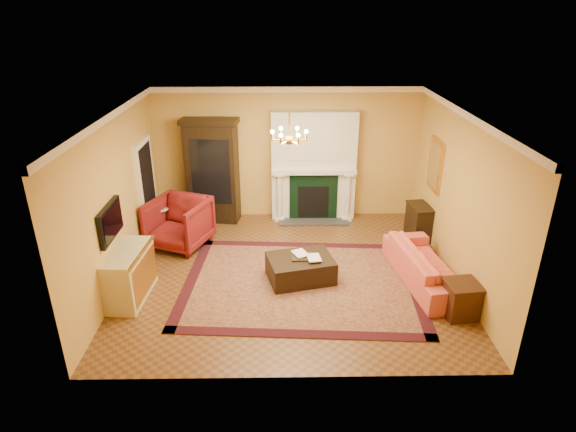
{
  "coord_description": "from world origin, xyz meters",
  "views": [
    {
      "loc": [
        -0.15,
        -7.81,
        4.63
      ],
      "look_at": [
        -0.02,
        0.3,
        1.04
      ],
      "focal_mm": 30.0,
      "sensor_mm": 36.0,
      "label": 1
    }
  ],
  "objects_px": {
    "china_cabinet": "(213,173)",
    "console_table": "(419,223)",
    "pedestal_table": "(161,220)",
    "coral_sofa": "(427,260)",
    "leather_ottoman": "(300,268)",
    "wingback_armchair": "(179,221)",
    "commode": "(128,275)",
    "end_table": "(461,300)"
  },
  "relations": [
    {
      "from": "coral_sofa",
      "to": "console_table",
      "type": "xyz_separation_m",
      "value": [
        0.32,
        1.76,
        -0.07
      ]
    },
    {
      "from": "china_cabinet",
      "to": "pedestal_table",
      "type": "bearing_deg",
      "value": -130.69
    },
    {
      "from": "coral_sofa",
      "to": "end_table",
      "type": "distance_m",
      "value": 1.09
    },
    {
      "from": "commode",
      "to": "leather_ottoman",
      "type": "relative_size",
      "value": 1.04
    },
    {
      "from": "pedestal_table",
      "to": "commode",
      "type": "distance_m",
      "value": 2.33
    },
    {
      "from": "wingback_armchair",
      "to": "coral_sofa",
      "type": "bearing_deg",
      "value": 4.12
    },
    {
      "from": "china_cabinet",
      "to": "console_table",
      "type": "distance_m",
      "value": 4.65
    },
    {
      "from": "wingback_armchair",
      "to": "china_cabinet",
      "type": "bearing_deg",
      "value": 88.78
    },
    {
      "from": "wingback_armchair",
      "to": "coral_sofa",
      "type": "distance_m",
      "value": 4.94
    },
    {
      "from": "wingback_armchair",
      "to": "end_table",
      "type": "height_order",
      "value": "wingback_armchair"
    },
    {
      "from": "coral_sofa",
      "to": "leather_ottoman",
      "type": "height_order",
      "value": "coral_sofa"
    },
    {
      "from": "commode",
      "to": "leather_ottoman",
      "type": "xyz_separation_m",
      "value": [
        2.93,
        0.53,
        -0.22
      ]
    },
    {
      "from": "commode",
      "to": "leather_ottoman",
      "type": "height_order",
      "value": "commode"
    },
    {
      "from": "china_cabinet",
      "to": "coral_sofa",
      "type": "xyz_separation_m",
      "value": [
        4.15,
        -2.82,
        -0.7
      ]
    },
    {
      "from": "pedestal_table",
      "to": "end_table",
      "type": "xyz_separation_m",
      "value": [
        5.42,
        -2.94,
        -0.12
      ]
    },
    {
      "from": "china_cabinet",
      "to": "coral_sofa",
      "type": "relative_size",
      "value": 1.02
    },
    {
      "from": "wingback_armchair",
      "to": "leather_ottoman",
      "type": "distance_m",
      "value": 2.83
    },
    {
      "from": "console_table",
      "to": "leather_ottoman",
      "type": "xyz_separation_m",
      "value": [
        -2.58,
        -1.66,
        -0.13
      ]
    },
    {
      "from": "wingback_armchair",
      "to": "leather_ottoman",
      "type": "relative_size",
      "value": 0.99
    },
    {
      "from": "wingback_armchair",
      "to": "commode",
      "type": "height_order",
      "value": "wingback_armchair"
    },
    {
      "from": "console_table",
      "to": "china_cabinet",
      "type": "bearing_deg",
      "value": 159.48
    },
    {
      "from": "china_cabinet",
      "to": "console_table",
      "type": "height_order",
      "value": "china_cabinet"
    },
    {
      "from": "coral_sofa",
      "to": "leather_ottoman",
      "type": "bearing_deg",
      "value": 79.26
    },
    {
      "from": "commode",
      "to": "coral_sofa",
      "type": "bearing_deg",
      "value": 8.91
    },
    {
      "from": "china_cabinet",
      "to": "leather_ottoman",
      "type": "bearing_deg",
      "value": -48.15
    },
    {
      "from": "console_table",
      "to": "wingback_armchair",
      "type": "bearing_deg",
      "value": 175.87
    },
    {
      "from": "end_table",
      "to": "pedestal_table",
      "type": "bearing_deg",
      "value": 151.53
    },
    {
      "from": "console_table",
      "to": "commode",
      "type": "bearing_deg",
      "value": -165.48
    },
    {
      "from": "china_cabinet",
      "to": "commode",
      "type": "xyz_separation_m",
      "value": [
        -1.05,
        -3.25,
        -0.68
      ]
    },
    {
      "from": "wingback_armchair",
      "to": "commode",
      "type": "distance_m",
      "value": 1.99
    },
    {
      "from": "china_cabinet",
      "to": "commode",
      "type": "relative_size",
      "value": 1.9
    },
    {
      "from": "commode",
      "to": "leather_ottoman",
      "type": "distance_m",
      "value": 2.99
    },
    {
      "from": "commode",
      "to": "end_table",
      "type": "height_order",
      "value": "commode"
    },
    {
      "from": "wingback_armchair",
      "to": "console_table",
      "type": "xyz_separation_m",
      "value": [
        5.02,
        0.27,
        -0.2
      ]
    },
    {
      "from": "china_cabinet",
      "to": "wingback_armchair",
      "type": "distance_m",
      "value": 1.55
    },
    {
      "from": "china_cabinet",
      "to": "coral_sofa",
      "type": "bearing_deg",
      "value": -27.05
    },
    {
      "from": "pedestal_table",
      "to": "china_cabinet",
      "type": "bearing_deg",
      "value": 42.18
    },
    {
      "from": "china_cabinet",
      "to": "wingback_armchair",
      "type": "relative_size",
      "value": 2.01
    },
    {
      "from": "console_table",
      "to": "pedestal_table",
      "type": "bearing_deg",
      "value": 171.41
    },
    {
      "from": "end_table",
      "to": "china_cabinet",
      "type": "bearing_deg",
      "value": 138.73
    },
    {
      "from": "pedestal_table",
      "to": "console_table",
      "type": "height_order",
      "value": "console_table"
    },
    {
      "from": "wingback_armchair",
      "to": "pedestal_table",
      "type": "height_order",
      "value": "wingback_armchair"
    }
  ]
}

